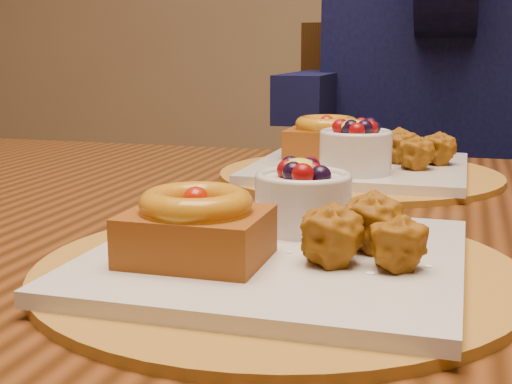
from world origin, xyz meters
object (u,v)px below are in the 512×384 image
Objects in this scene: place_setting_far at (357,160)px; chair_far at (381,224)px; dining_table at (328,282)px; diner at (448,23)px; place_setting_near at (276,246)px.

place_setting_far is 0.39× the size of chair_far.
diner is at bearing 82.79° from dining_table.
diner is at bearing 84.30° from place_setting_near.
dining_table is 4.21× the size of place_setting_near.
place_setting_near is (-0.00, -0.22, 0.10)m from dining_table.
place_setting_near is at bearing -118.46° from diner.
place_setting_far reaches higher than place_setting_near.
diner reaches higher than place_setting_far.
dining_table is at bearing -89.24° from place_setting_far.
place_setting_near is 0.42× the size of diner.
dining_table is at bearing -80.02° from chair_far.
chair_far is 1.08× the size of diner.
place_setting_far is at bearing 90.08° from place_setting_near.
place_setting_far is 0.42× the size of diner.
place_setting_near reaches higher than dining_table.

